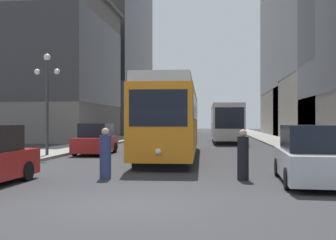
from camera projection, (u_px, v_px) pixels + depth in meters
name	position (u px, v px, depth m)	size (l,w,h in m)	color
ground_plane	(128.00, 205.00, 9.44)	(200.00, 200.00, 0.00)	#303033
sidewalk_left	(134.00, 137.00, 50.08)	(3.23, 120.00, 0.15)	gray
sidewalk_right	(265.00, 137.00, 48.27)	(3.23, 120.00, 0.15)	gray
streetcar	(172.00, 118.00, 22.39)	(3.06, 14.52, 3.89)	black
transit_bus	(226.00, 121.00, 37.84)	(2.84, 11.09, 3.45)	black
parked_car_left_near	(145.00, 132.00, 41.17)	(2.04, 5.04, 1.82)	black
parked_car_left_mid	(96.00, 140.00, 24.04)	(1.99, 4.29, 1.82)	black
parked_car_right_far	(310.00, 156.00, 12.75)	(2.08, 4.86, 1.82)	black
pedestrian_crossing_near	(105.00, 155.00, 13.78)	(0.38, 0.38, 1.72)	navy
pedestrian_crossing_far	(243.00, 157.00, 13.39)	(0.38, 0.38, 1.68)	black
lamp_post_left_near	(47.00, 88.00, 21.68)	(1.41, 0.36, 5.39)	#333338
building_left_corner	(47.00, 66.00, 43.02)	(12.84, 15.86, 15.14)	slate
building_left_midblock	(104.00, 38.00, 64.60)	(12.64, 23.93, 29.37)	slate
building_right_midblock	(319.00, 42.00, 57.24)	(14.83, 19.66, 25.37)	#A89E8E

